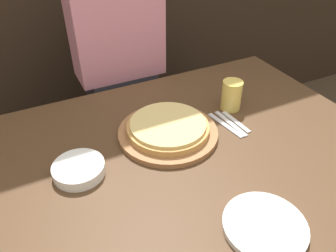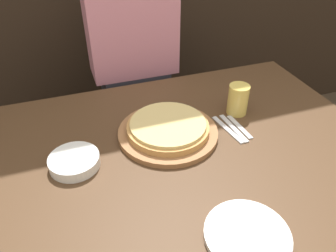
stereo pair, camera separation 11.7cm
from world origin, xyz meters
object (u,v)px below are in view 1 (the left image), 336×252
Objects in this scene: diner_person at (121,82)px; fork at (225,125)px; dinner_knife at (230,123)px; spoon at (236,122)px; beer_glass at (232,94)px; side_bowl at (79,169)px; dinner_plate at (265,226)px; pizza_on_board at (168,129)px.

fork is at bearing -72.48° from diner_person.
spoon is at bearing 0.00° from dinner_knife.
side_bowl is (-0.65, -0.10, -0.05)m from beer_glass.
diner_person is at bearing 111.57° from spoon.
dinner_knife is (0.02, 0.00, 0.00)m from fork.
diner_person is (-0.03, 1.06, -0.08)m from dinner_plate.
fork is 0.05m from spoon.
dinner_knife is 0.02m from spoon.
dinner_plate is 0.46m from fork.
fork is (-0.09, -0.09, -0.06)m from beer_glass.
diner_person reaches higher than pizza_on_board.
spoon is at bearing 0.00° from fork.
beer_glass is at bearing 47.01° from fork.
side_bowl is 0.61m from spoon.
side_bowl is at bearing 132.70° from dinner_plate.
fork is 1.17× the size of spoon.
spoon is (0.61, 0.01, -0.02)m from side_bowl.
side_bowl is 0.58m from dinner_knife.
pizza_on_board reaches higher than side_bowl.
beer_glass is at bearing 63.93° from dinner_plate.
diner_person is (-0.22, 0.63, -0.07)m from dinner_knife.
dinner_plate is at bearing -83.99° from pizza_on_board.
pizza_on_board is 0.34m from side_bowl.
dinner_knife is at bearing 0.00° from fork.
beer_glass is 0.66m from side_bowl.
diner_person is at bearing 87.91° from pizza_on_board.
side_bowl is at bearing -179.15° from spoon.
dinner_plate is 1.44× the size of spoon.
beer_glass reaches higher than side_bowl.
pizza_on_board is at bearing -92.09° from diner_person.
dinner_knife is at bearing 0.89° from side_bowl.
fork is at bearing -132.99° from beer_glass.
dinner_plate is at bearing -114.25° from dinner_knife.
diner_person reaches higher than side_bowl.
side_bowl is 0.90× the size of fork.
pizza_on_board is 2.33× the size of spoon.
beer_glass reaches higher than pizza_on_board.
fork and dinner_knife have the same top height.
spoon is at bearing 0.85° from side_bowl.
dinner_plate is at bearing -47.30° from side_bowl.
diner_person reaches higher than beer_glass.
beer_glass reaches higher than fork.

